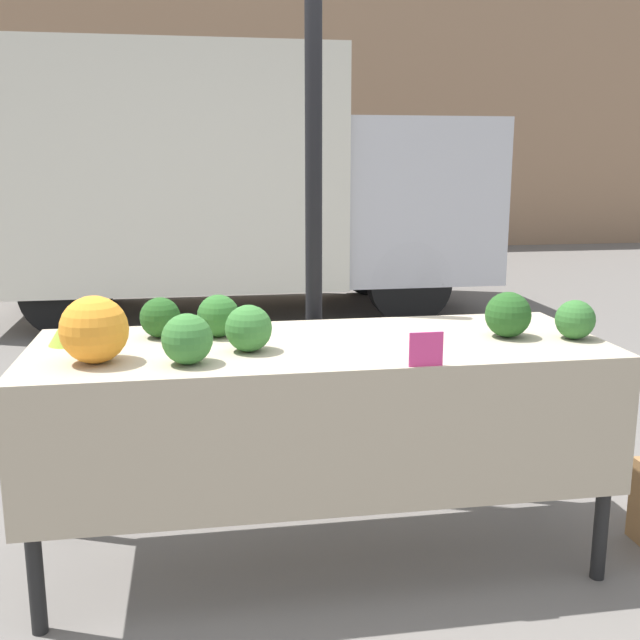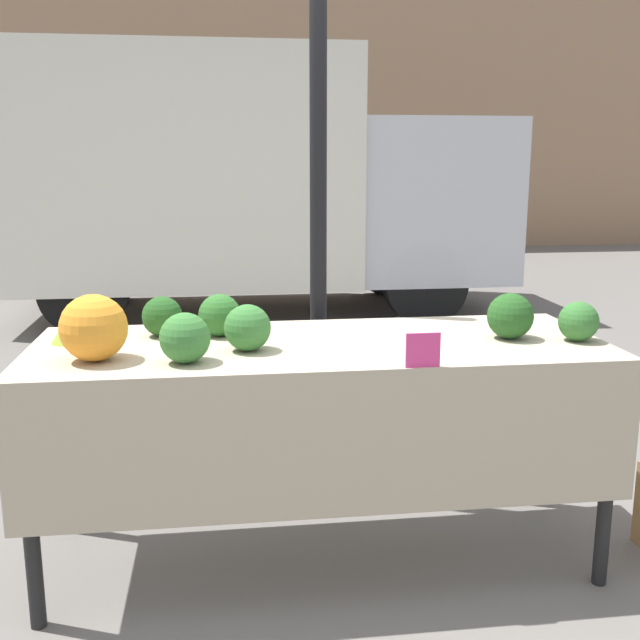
% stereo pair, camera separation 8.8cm
% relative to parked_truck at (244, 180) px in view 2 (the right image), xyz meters
% --- Properties ---
extents(ground_plane, '(40.00, 40.00, 0.00)m').
position_rel_parked_truck_xyz_m(ground_plane, '(0.11, -4.64, -1.26)').
color(ground_plane, slate).
extents(building_facade, '(16.00, 0.60, 5.57)m').
position_rel_parked_truck_xyz_m(building_facade, '(0.11, 5.31, 1.52)').
color(building_facade, '#9E7A5B').
rests_on(building_facade, ground_plane).
extents(tent_pole, '(0.07, 0.07, 2.26)m').
position_rel_parked_truck_xyz_m(tent_pole, '(0.17, -4.10, -0.13)').
color(tent_pole, black).
rests_on(tent_pole, ground_plane).
extents(parked_truck, '(4.51, 1.89, 2.39)m').
position_rel_parked_truck_xyz_m(parked_truck, '(0.00, 0.00, 0.00)').
color(parked_truck, silver).
rests_on(parked_truck, ground_plane).
extents(market_table, '(2.00, 0.75, 0.82)m').
position_rel_parked_truck_xyz_m(market_table, '(0.11, -4.70, -0.55)').
color(market_table, tan).
rests_on(market_table, ground_plane).
extents(orange_cauliflower, '(0.21, 0.21, 0.21)m').
position_rel_parked_truck_xyz_m(orange_cauliflower, '(-0.64, -4.79, -0.34)').
color(orange_cauliflower, orange).
rests_on(orange_cauliflower, market_table).
extents(romanesco_head, '(0.13, 0.13, 0.10)m').
position_rel_parked_truck_xyz_m(romanesco_head, '(-0.76, -4.53, -0.39)').
color(romanesco_head, '#93B238').
rests_on(romanesco_head, market_table).
extents(broccoli_head_0, '(0.14, 0.14, 0.14)m').
position_rel_parked_truck_xyz_m(broccoli_head_0, '(1.01, -4.74, -0.37)').
color(broccoli_head_0, '#336B2D').
rests_on(broccoli_head_0, market_table).
extents(broccoli_head_1, '(0.16, 0.16, 0.16)m').
position_rel_parked_truck_xyz_m(broccoli_head_1, '(-0.35, -4.85, -0.36)').
color(broccoli_head_1, '#387533').
rests_on(broccoli_head_1, market_table).
extents(broccoli_head_2, '(0.16, 0.16, 0.16)m').
position_rel_parked_truck_xyz_m(broccoli_head_2, '(-0.15, -4.72, -0.37)').
color(broccoli_head_2, '#387533').
rests_on(broccoli_head_2, market_table).
extents(broccoli_head_3, '(0.16, 0.16, 0.16)m').
position_rel_parked_truck_xyz_m(broccoli_head_3, '(0.79, -4.67, -0.36)').
color(broccoli_head_3, '#23511E').
rests_on(broccoli_head_3, market_table).
extents(broccoli_head_4, '(0.15, 0.15, 0.15)m').
position_rel_parked_truck_xyz_m(broccoli_head_4, '(-0.24, -4.49, -0.37)').
color(broccoli_head_4, '#2D6628').
rests_on(broccoli_head_4, market_table).
extents(broccoli_head_5, '(0.15, 0.15, 0.15)m').
position_rel_parked_truck_xyz_m(broccoli_head_5, '(-0.45, -4.47, -0.37)').
color(broccoli_head_5, '#23511E').
rests_on(broccoli_head_5, market_table).
extents(price_sign, '(0.11, 0.01, 0.11)m').
position_rel_parked_truck_xyz_m(price_sign, '(0.38, -5.00, -0.39)').
color(price_sign, '#E53D84').
rests_on(price_sign, market_table).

